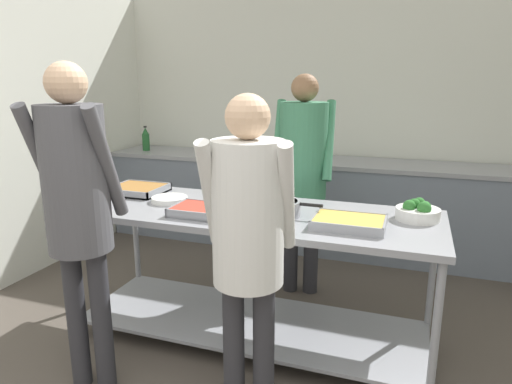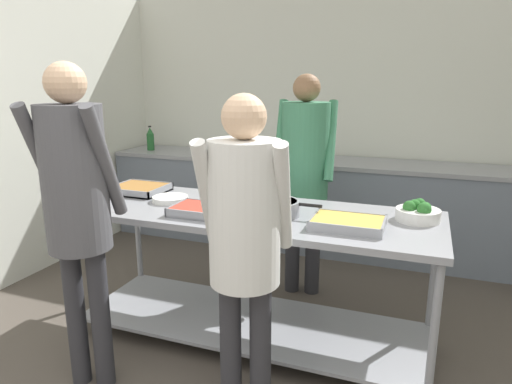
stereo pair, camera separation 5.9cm
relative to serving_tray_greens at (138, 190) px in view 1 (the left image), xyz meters
name	(u,v)px [view 1 (the left image)]	position (x,y,z in m)	size (l,w,h in m)	color
wall_rear	(333,118)	(1.07, 2.08, 0.39)	(4.84, 0.06, 2.65)	silver
wall_left	(3,129)	(-1.33, 0.08, 0.39)	(0.06, 4.11, 2.65)	silver
back_counter	(324,204)	(1.07, 1.71, -0.47)	(4.68, 0.65, 0.94)	slate
serving_counter	(251,254)	(0.95, -0.16, -0.32)	(2.37, 0.84, 0.91)	gray
serving_tray_greens	(138,190)	(0.00, 0.00, 0.00)	(0.38, 0.33, 0.05)	gray
plate_stack	(170,199)	(0.35, -0.15, -0.01)	(0.25, 0.25, 0.04)	white
serving_tray_vegetables	(203,211)	(0.70, -0.34, 0.00)	(0.38, 0.28, 0.05)	gray
sauce_pan	(277,207)	(1.14, -0.20, 0.03)	(0.43, 0.29, 0.10)	gray
serving_tray_roast	(349,223)	(1.58, -0.29, 0.00)	(0.41, 0.30, 0.05)	gray
broccoli_bowl	(418,212)	(1.95, -0.01, 0.03)	(0.26, 0.26, 0.13)	silver
guest_serving_left	(248,229)	(1.18, -0.85, 0.10)	(0.49, 0.39, 1.67)	#2D2D33
guest_serving_right	(77,195)	(0.25, -0.92, 0.20)	(0.48, 0.42, 1.82)	#2D2D33
cook_behind_counter	(303,162)	(1.09, 0.65, 0.16)	(0.50, 0.39, 1.77)	#2D2D33
water_bottle	(146,139)	(-0.98, 1.65, 0.13)	(0.08, 0.08, 0.28)	#23602D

